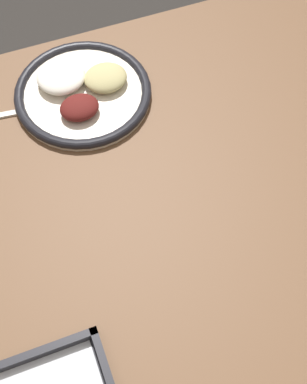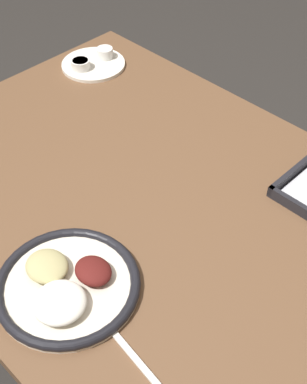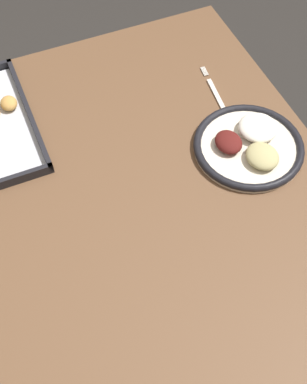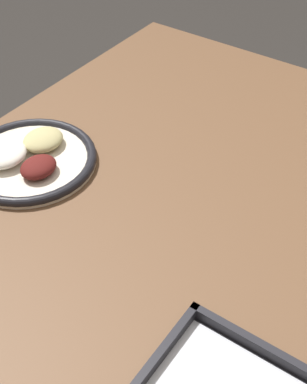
# 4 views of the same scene
# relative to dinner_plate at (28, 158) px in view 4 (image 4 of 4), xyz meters

# --- Properties ---
(dining_table) EXTENTS (1.25, 0.91, 0.76)m
(dining_table) POSITION_rel_dinner_plate_xyz_m (-0.07, 0.28, -0.12)
(dining_table) COLOR brown
(dining_table) RESTS_ON ground_plane
(dinner_plate) EXTENTS (0.28, 0.28, 0.05)m
(dinner_plate) POSITION_rel_dinner_plate_xyz_m (0.00, 0.00, 0.00)
(dinner_plate) COLOR beige
(dinner_plate) RESTS_ON dining_table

